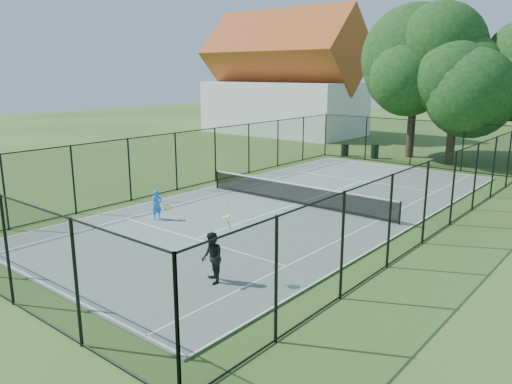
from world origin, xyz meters
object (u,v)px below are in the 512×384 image
Objects in this scene: trash_bin_right at (375,151)px; player_black at (212,258)px; trash_bin_left at (345,150)px; player_blue at (157,205)px; tennis_net at (296,193)px.

player_black reaches higher than trash_bin_right.
player_blue is at bearing -83.42° from trash_bin_left.
tennis_net is 8.21× the size of player_blue.
trash_bin_left is 23.98m from player_black.
player_black is at bearing -69.44° from trash_bin_left.
player_blue is (2.23, -19.33, 0.24)m from trash_bin_left.
trash_bin_right is (-3.05, 14.06, -0.07)m from tennis_net.
trash_bin_left is 2.22m from trash_bin_right.
trash_bin_left is at bearing 96.58° from player_blue.
tennis_net reaches higher than trash_bin_left.
player_black is (6.19, -3.12, 0.14)m from player_blue.
player_black is at bearing -70.02° from tennis_net.
player_black is (3.18, -8.74, 0.23)m from tennis_net.
player_blue reaches higher than trash_bin_left.
player_blue reaches higher than trash_bin_right.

